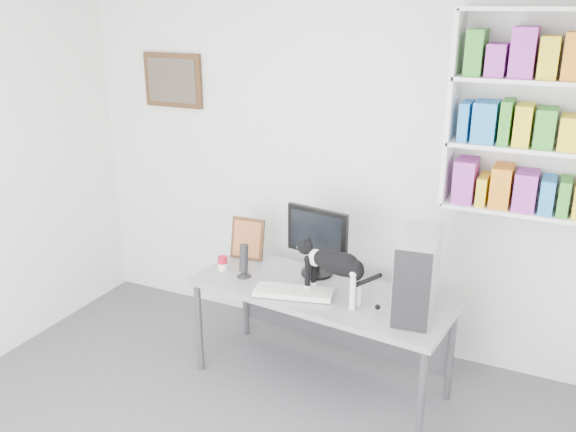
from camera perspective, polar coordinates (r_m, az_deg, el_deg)
The scene contains 11 objects.
room at distance 2.84m, azimuth -11.57°, elevation -4.62°, with size 4.01×4.01×2.70m.
bookshelf at distance 3.96m, azimuth 22.29°, elevation 8.75°, with size 1.03×0.28×1.24m, color silver.
wall_art at distance 4.99m, azimuth -10.72°, elevation 12.37°, with size 0.52×0.04×0.42m, color #4C2F18.
desk at distance 4.18m, azimuth 3.00°, elevation -11.29°, with size 1.71×0.66×0.71m, color gray.
monitor at distance 4.13m, azimuth 2.78°, elevation -2.37°, with size 0.46×0.22×0.49m, color black.
keyboard at distance 3.93m, azimuth 0.53°, elevation -7.11°, with size 0.50×0.19×0.04m, color silver.
pc_tower at distance 3.71m, azimuth 12.00°, elevation -5.33°, with size 0.22×0.50×0.50m, color #B0B0B5.
speaker at distance 4.14m, azimuth -4.16°, elevation -4.15°, with size 0.11×0.11×0.24m, color black.
leaning_print at distance 4.43m, azimuth -3.80°, elevation -2.05°, with size 0.25×0.10×0.31m, color #4C2F18.
soup_can at distance 4.29m, azimuth -6.13°, elevation -4.41°, with size 0.07×0.07×0.10m, color #B60F24.
cat at distance 3.81m, azimuth 4.38°, elevation -5.51°, with size 0.56×0.15×0.35m, color black, non-canonical shape.
Camera 1 is at (1.59, -2.06, 2.49)m, focal length 38.00 mm.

